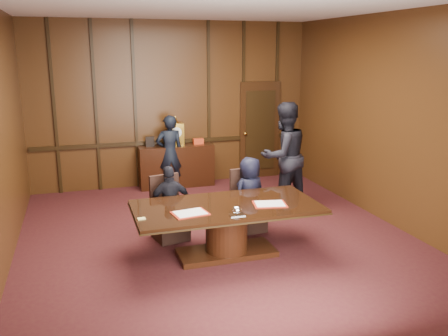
# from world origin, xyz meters

# --- Properties ---
(room) EXTENTS (7.00, 7.04, 3.50)m
(room) POSITION_xyz_m (0.07, 0.14, 1.72)
(room) COLOR #330E12
(room) RESTS_ON ground
(sideboard) EXTENTS (1.60, 0.45, 1.54)m
(sideboard) POSITION_xyz_m (0.00, 3.26, 0.49)
(sideboard) COLOR black
(sideboard) RESTS_ON ground
(conference_table) EXTENTS (2.62, 1.32, 0.76)m
(conference_table) POSITION_xyz_m (-0.06, -0.50, 0.51)
(conference_table) COLOR black
(conference_table) RESTS_ON ground
(folder_left) EXTENTS (0.50, 0.40, 0.02)m
(folder_left) POSITION_xyz_m (-0.63, -0.71, 0.77)
(folder_left) COLOR #A4210F
(folder_left) RESTS_ON conference_table
(folder_right) EXTENTS (0.52, 0.41, 0.02)m
(folder_right) POSITION_xyz_m (0.53, -0.66, 0.77)
(folder_right) COLOR #A4210F
(folder_right) RESTS_ON conference_table
(inkstand) EXTENTS (0.20, 0.14, 0.12)m
(inkstand) POSITION_xyz_m (-0.06, -0.95, 0.81)
(inkstand) COLOR white
(inkstand) RESTS_ON conference_table
(notepad) EXTENTS (0.11, 0.08, 0.01)m
(notepad) POSITION_xyz_m (-1.28, -0.72, 0.77)
(notepad) COLOR #E2CA6E
(notepad) RESTS_ON conference_table
(chair_left) EXTENTS (0.57, 0.57, 0.99)m
(chair_left) POSITION_xyz_m (-0.71, 0.38, 0.29)
(chair_left) COLOR black
(chair_left) RESTS_ON ground
(chair_right) EXTENTS (0.52, 0.52, 0.99)m
(chair_right) POSITION_xyz_m (0.59, 0.38, 0.29)
(chair_right) COLOR black
(chair_right) RESTS_ON ground
(signatory_left) EXTENTS (0.70, 0.31, 1.19)m
(signatory_left) POSITION_xyz_m (-0.71, 0.30, 0.59)
(signatory_left) COLOR black
(signatory_left) RESTS_ON ground
(signatory_right) EXTENTS (0.70, 0.57, 1.23)m
(signatory_right) POSITION_xyz_m (0.59, 0.30, 0.62)
(signatory_right) COLOR black
(signatory_right) RESTS_ON ground
(witness_left) EXTENTS (0.58, 0.39, 1.58)m
(witness_left) POSITION_xyz_m (-0.17, 3.09, 0.79)
(witness_left) COLOR black
(witness_left) RESTS_ON ground
(witness_right) EXTENTS (1.11, 0.95, 1.98)m
(witness_right) POSITION_xyz_m (1.62, 1.27, 0.99)
(witness_right) COLOR black
(witness_right) RESTS_ON ground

